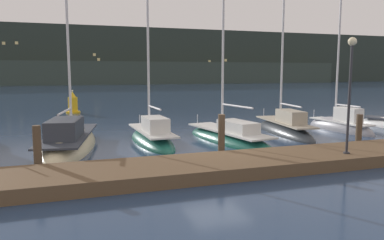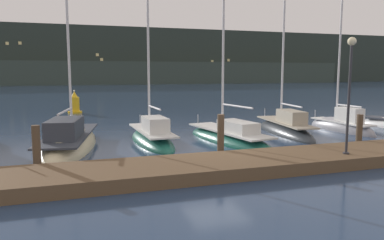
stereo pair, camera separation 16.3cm
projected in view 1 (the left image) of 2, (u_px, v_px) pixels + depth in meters
The scene contains 13 objects.
ground_plane at pixel (217, 158), 15.70m from camera, with size 400.00×400.00×0.00m, color navy.
dock at pixel (239, 164), 13.71m from camera, with size 34.39×2.80×0.45m, color brown.
mooring_pile_1 at pixel (38, 150), 12.99m from camera, with size 0.28×0.28×1.75m, color #4C3D2D.
mooring_pile_2 at pixel (221, 137), 15.17m from camera, with size 0.28×0.28×1.89m, color #4C3D2D.
mooring_pile_3 at pixel (359, 132), 17.38m from camera, with size 0.28×0.28×1.64m, color #4C3D2D.
sailboat_berth_3 at pixel (70, 146), 17.58m from camera, with size 3.61×8.41×11.78m.
sailboat_berth_4 at pixel (152, 140), 18.97m from camera, with size 1.83×6.11×9.40m.
sailboat_berth_5 at pixel (229, 139), 19.32m from camera, with size 2.94×7.36×10.54m.
sailboat_berth_6 at pixel (284, 131), 21.82m from camera, with size 2.31×6.82×10.13m.
sailboat_berth_7 at pixel (340, 128), 22.97m from camera, with size 1.48×5.35×8.96m.
channel_buoy at pixel (73, 104), 32.56m from camera, with size 1.21×1.21×2.03m.
dock_lamppost at pixel (350, 78), 14.09m from camera, with size 0.32×0.32×4.42m.
hillside_backdrop at pixel (88, 58), 112.86m from camera, with size 240.00×23.00×16.72m.
Camera 1 is at (-5.90, -14.23, 3.59)m, focal length 35.00 mm.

